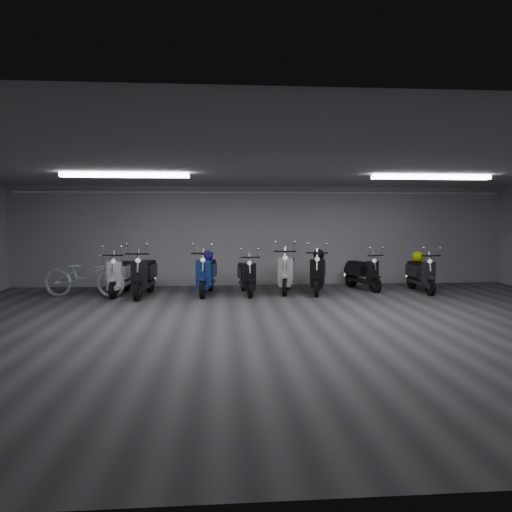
{
  "coord_description": "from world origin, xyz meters",
  "views": [
    {
      "loc": [
        -1.19,
        -8.01,
        1.97
      ],
      "look_at": [
        -0.4,
        2.5,
        1.05
      ],
      "focal_mm": 32.35,
      "sensor_mm": 36.0,
      "label": 1
    }
  ],
  "objects": [
    {
      "name": "floor",
      "position": [
        0.0,
        0.0,
        -0.01
      ],
      "size": [
        14.0,
        10.0,
        0.01
      ],
      "primitive_type": "cube",
      "color": "#38383B",
      "rests_on": "ground"
    },
    {
      "name": "ceiling",
      "position": [
        0.0,
        0.0,
        2.8
      ],
      "size": [
        14.0,
        10.0,
        0.01
      ],
      "primitive_type": "cube",
      "color": "gray",
      "rests_on": "ground"
    },
    {
      "name": "back_wall",
      "position": [
        0.0,
        5.0,
        1.4
      ],
      "size": [
        14.0,
        0.01,
        2.8
      ],
      "primitive_type": "cube",
      "color": "#969598",
      "rests_on": "ground"
    },
    {
      "name": "front_wall",
      "position": [
        0.0,
        -5.0,
        1.4
      ],
      "size": [
        14.0,
        0.01,
        2.8
      ],
      "primitive_type": "cube",
      "color": "#969598",
      "rests_on": "ground"
    },
    {
      "name": "fluor_strip_left",
      "position": [
        -3.0,
        1.0,
        2.74
      ],
      "size": [
        2.4,
        0.18,
        0.08
      ],
      "primitive_type": "cube",
      "color": "white",
      "rests_on": "ceiling"
    },
    {
      "name": "fluor_strip_right",
      "position": [
        3.0,
        1.0,
        2.74
      ],
      "size": [
        2.4,
        0.18,
        0.08
      ],
      "primitive_type": "cube",
      "color": "white",
      "rests_on": "ceiling"
    },
    {
      "name": "conduit",
      "position": [
        0.0,
        4.92,
        2.62
      ],
      "size": [
        13.6,
        0.05,
        0.05
      ],
      "primitive_type": "cylinder",
      "rotation": [
        0.0,
        1.57,
        0.0
      ],
      "color": "white",
      "rests_on": "back_wall"
    },
    {
      "name": "scooter_2",
      "position": [
        -3.72,
        3.6,
        0.65
      ],
      "size": [
        0.7,
        1.77,
        1.29
      ],
      "primitive_type": null,
      "rotation": [
        0.0,
        0.0,
        -0.07
      ],
      "color": "silver",
      "rests_on": "floor"
    },
    {
      "name": "scooter_3",
      "position": [
        -3.08,
        3.33,
        0.68
      ],
      "size": [
        0.77,
        1.87,
        1.36
      ],
      "primitive_type": null,
      "rotation": [
        0.0,
        0.0,
        -0.09
      ],
      "color": "black",
      "rests_on": "floor"
    },
    {
      "name": "scooter_4",
      "position": [
        -1.57,
        3.49,
        0.67
      ],
      "size": [
        0.83,
        1.86,
        1.34
      ],
      "primitive_type": null,
      "rotation": [
        0.0,
        0.0,
        -0.13
      ],
      "color": "navy",
      "rests_on": "floor"
    },
    {
      "name": "scooter_5",
      "position": [
        -0.56,
        3.46,
        0.61
      ],
      "size": [
        0.7,
        1.68,
        1.21
      ],
      "primitive_type": null,
      "rotation": [
        0.0,
        0.0,
        0.1
      ],
      "color": "black",
      "rests_on": "floor"
    },
    {
      "name": "scooter_6",
      "position": [
        0.49,
        3.7,
        0.69
      ],
      "size": [
        0.99,
        1.93,
        1.37
      ],
      "primitive_type": null,
      "rotation": [
        0.0,
        0.0,
        -0.21
      ],
      "color": "#B1B1B5",
      "rests_on": "floor"
    },
    {
      "name": "scooter_7",
      "position": [
        1.27,
        3.52,
        0.67
      ],
      "size": [
        1.04,
        1.89,
        1.33
      ],
      "primitive_type": null,
      "rotation": [
        0.0,
        0.0,
        -0.26
      ],
      "color": "black",
      "rests_on": "floor"
    },
    {
      "name": "scooter_8",
      "position": [
        2.55,
        3.87,
        0.6
      ],
      "size": [
        1.03,
        1.7,
        1.2
      ],
      "primitive_type": null,
      "rotation": [
        0.0,
        0.0,
        0.33
      ],
      "color": "black",
      "rests_on": "floor"
    },
    {
      "name": "scooter_9",
      "position": [
        3.95,
        3.44,
        0.62
      ],
      "size": [
        0.56,
        1.66,
        1.23
      ],
      "primitive_type": null,
      "rotation": [
        0.0,
        0.0,
        0.01
      ],
      "color": "black",
      "rests_on": "floor"
    },
    {
      "name": "bicycle",
      "position": [
        -4.51,
        3.35,
        0.65
      ],
      "size": [
        2.11,
        1.06,
        1.31
      ],
      "primitive_type": "imported",
      "rotation": [
        0.0,
        0.0,
        1.39
      ],
      "color": "silver",
      "rests_on": "floor"
    },
    {
      "name": "helmet_0",
      "position": [
        -1.53,
        3.74,
        0.97
      ],
      "size": [
        0.27,
        0.27,
        0.27
      ],
      "primitive_type": "sphere",
      "color": "#1C0D93",
      "rests_on": "scooter_4"
    },
    {
      "name": "helmet_1",
      "position": [
        3.94,
        3.67,
        0.91
      ],
      "size": [
        0.29,
        0.29,
        0.29
      ],
      "primitive_type": "sphere",
      "color": "#B3BE0B",
      "rests_on": "scooter_9"
    },
    {
      "name": "helmet_2",
      "position": [
        1.33,
        3.76,
        0.97
      ],
      "size": [
        0.28,
        0.28,
        0.28
      ],
      "primitive_type": "sphere",
      "color": "black",
      "rests_on": "scooter_7"
    }
  ]
}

